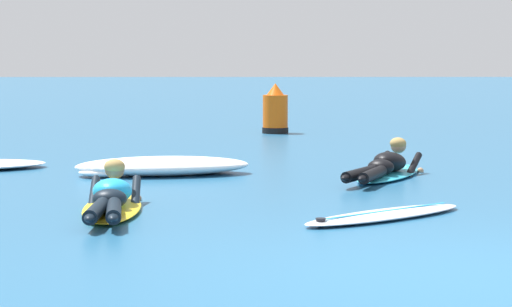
{
  "coord_description": "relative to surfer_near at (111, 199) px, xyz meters",
  "views": [
    {
      "loc": [
        -1.54,
        -7.4,
        1.57
      ],
      "look_at": [
        -1.42,
        5.08,
        0.39
      ],
      "focal_mm": 72.64,
      "sensor_mm": 36.0,
      "label": 1
    }
  ],
  "objects": [
    {
      "name": "surfer_near",
      "position": [
        0.0,
        0.0,
        0.0
      ],
      "size": [
        0.7,
        2.57,
        0.55
      ],
      "color": "yellow",
      "rests_on": "ground"
    },
    {
      "name": "ground_plane",
      "position": [
        2.89,
        7.06,
        -0.14
      ],
      "size": [
        120.0,
        120.0,
        0.0
      ],
      "primitive_type": "plane",
      "color": "#235B84"
    },
    {
      "name": "drifting_surfboard",
      "position": [
        2.69,
        -0.41,
        -0.1
      ],
      "size": [
        1.91,
        1.67,
        0.16
      ],
      "color": "silver",
      "rests_on": "ground"
    },
    {
      "name": "channel_marker_buoy",
      "position": [
        1.96,
        10.69,
        0.27
      ],
      "size": [
        0.54,
        0.54,
        1.02
      ],
      "color": "#EA5B0F",
      "rests_on": "ground"
    },
    {
      "name": "whitewater_mid_left",
      "position": [
        0.26,
        3.29,
        -0.02
      ],
      "size": [
        2.43,
        1.32,
        0.25
      ],
      "color": "white",
      "rests_on": "ground"
    },
    {
      "name": "surfer_far",
      "position": [
        3.16,
        2.88,
        0.0
      ],
      "size": [
        1.43,
        2.43,
        0.54
      ],
      "color": "#2DB2D1",
      "rests_on": "ground"
    }
  ]
}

